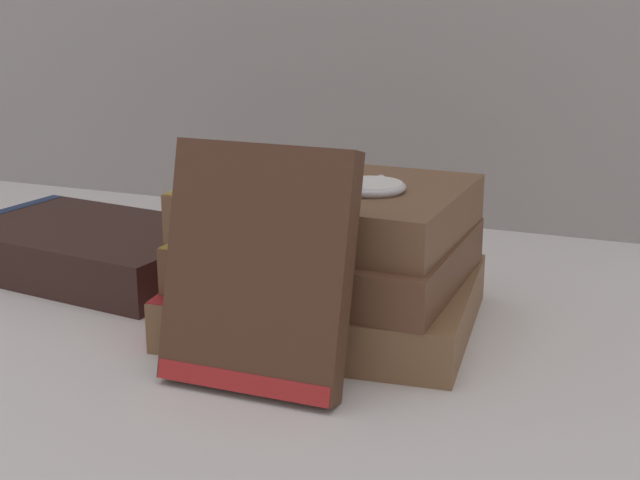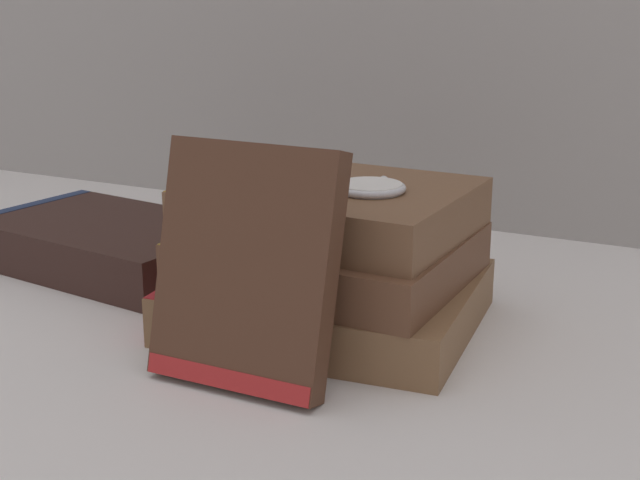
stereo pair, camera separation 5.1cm
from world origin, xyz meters
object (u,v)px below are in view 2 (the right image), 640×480
Objects in this scene: book_flat_top at (327,207)px; pocket_watch at (370,187)px; book_side_left at (105,243)px; reading_glasses at (383,261)px; book_leaning_front at (245,275)px; book_flat_bottom at (323,300)px; book_flat_middle at (325,254)px.

pocket_watch reaches higher than book_flat_top.
pocket_watch is (0.04, -0.01, 0.02)m from book_flat_top.
pocket_watch reaches higher than book_side_left.
book_flat_top is 0.80× the size of book_side_left.
book_side_left is 0.24m from reading_glasses.
book_flat_top is at bearing 0.04° from book_side_left.
book_leaning_front reaches higher than book_flat_top.
book_side_left is 2.52× the size of reading_glasses.
book_flat_top is 0.04m from pocket_watch.
book_flat_top is at bearing -81.53° from reading_glasses.
book_flat_bottom is 4.21× the size of pocket_watch.
book_leaning_front is (0.00, -0.11, 0.02)m from book_flat_middle.
book_side_left is at bearing 174.26° from book_flat_top.
book_flat_middle is 0.99× the size of book_flat_top.
book_flat_bottom is at bearing -2.11° from book_side_left.
book_flat_top is at bearing 106.47° from book_flat_middle.
book_leaning_front reaches higher than reading_glasses.
book_leaning_front is at bearing -108.19° from pocket_watch.
book_leaning_front is at bearing -87.25° from book_flat_top.
book_side_left is at bearing 165.13° from book_flat_bottom.
book_flat_middle reaches higher than reading_glasses.
reading_glasses is at bearing 96.79° from book_flat_middle.
book_flat_top reaches higher than book_flat_middle.
book_side_left is 1.59× the size of book_leaning_front.
book_leaning_front reaches higher than book_flat_bottom.
reading_glasses is at bearing 90.62° from book_flat_bottom.
book_side_left is (-0.23, 0.04, -0.03)m from book_flat_middle.
book_flat_bottom is 1.48× the size of book_leaning_front.
reading_glasses is (-0.02, 0.15, -0.02)m from book_flat_bottom.
book_side_left is 4.52× the size of pocket_watch.
book_leaning_front is 0.27m from reading_glasses.
book_flat_bottom is 0.09m from pocket_watch.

